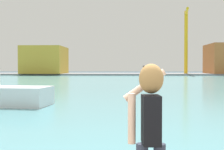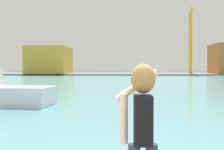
# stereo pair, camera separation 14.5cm
# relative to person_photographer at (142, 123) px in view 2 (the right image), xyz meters

# --- Properties ---
(ground_plane) EXTENTS (220.00, 220.00, 0.00)m
(ground_plane) POSITION_rel_person_photographer_xyz_m (-0.59, 49.32, -1.69)
(ground_plane) COLOR #334751
(harbor_water) EXTENTS (140.00, 100.00, 0.02)m
(harbor_water) POSITION_rel_person_photographer_xyz_m (-0.59, 51.32, -1.68)
(harbor_water) COLOR #599EA8
(harbor_water) RESTS_ON ground_plane
(far_shore_dock) EXTENTS (140.00, 20.00, 0.46)m
(far_shore_dock) POSITION_rel_person_photographer_xyz_m (-0.59, 91.32, -1.46)
(far_shore_dock) COLOR gray
(far_shore_dock) RESTS_ON ground_plane
(person_photographer) EXTENTS (0.53, 0.55, 1.74)m
(person_photographer) POSITION_rel_person_photographer_xyz_m (0.00, 0.00, 0.00)
(person_photographer) COLOR #2D3342
(person_photographer) RESTS_ON quay_promenade
(warehouse_left) EXTENTS (11.46, 13.97, 7.85)m
(warehouse_left) POSITION_rel_person_photographer_xyz_m (-23.88, 87.38, 2.69)
(warehouse_left) COLOR gold
(warehouse_left) RESTS_ON far_shore_dock
(port_crane) EXTENTS (2.14, 9.07, 18.04)m
(port_crane) POSITION_rel_person_photographer_xyz_m (17.21, 86.44, 9.34)
(port_crane) COLOR yellow
(port_crane) RESTS_ON far_shore_dock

